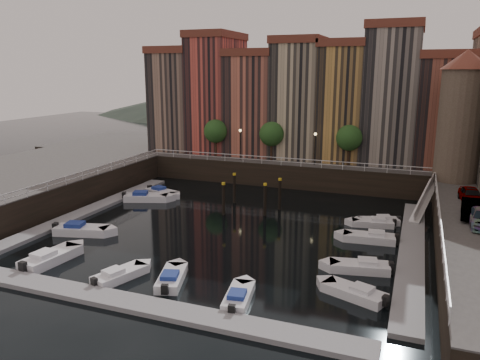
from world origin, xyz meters
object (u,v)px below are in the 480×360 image
at_px(corner_tower, 461,114).
at_px(gangway, 425,198).
at_px(mooring_pilings, 251,196).
at_px(boat_left_3, 145,197).
at_px(boat_left_1, 81,230).
at_px(car_a, 471,196).
at_px(boat_left_4, 162,192).
at_px(car_b, 472,210).

xyz_separation_m(corner_tower, gangway, (-2.90, -4.50, -8.28)).
distance_m(mooring_pilings, boat_left_3, 12.75).
height_order(boat_left_1, car_a, car_a).
bearing_deg(boat_left_1, corner_tower, 18.99).
bearing_deg(boat_left_4, corner_tower, 29.85).
distance_m(gangway, boat_left_4, 29.71).
distance_m(corner_tower, gangway, 9.86).
distance_m(gangway, car_a, 6.28).
distance_m(mooring_pilings, car_a, 21.17).
bearing_deg(mooring_pilings, corner_tower, 24.18).
bearing_deg(car_b, boat_left_4, 171.81).
bearing_deg(corner_tower, mooring_pilings, -155.82).
height_order(mooring_pilings, car_a, car_a).
bearing_deg(boat_left_3, car_a, -19.13).
distance_m(corner_tower, car_b, 15.46).
distance_m(boat_left_1, car_b, 33.85).
relative_size(boat_left_3, car_a, 1.29).
relative_size(mooring_pilings, car_b, 1.33).
relative_size(gangway, car_a, 2.01).
distance_m(boat_left_4, car_a, 33.49).
bearing_deg(car_a, car_b, -100.18).
xyz_separation_m(gangway, boat_left_3, (-30.06, -5.33, -1.51)).
height_order(gangway, mooring_pilings, gangway).
relative_size(gangway, boat_left_4, 1.75).
xyz_separation_m(gangway, car_a, (3.68, -4.77, 1.79)).
xyz_separation_m(boat_left_4, car_b, (32.91, -7.05, 3.37)).
xyz_separation_m(boat_left_1, boat_left_4, (-0.11, 14.73, -0.04)).
bearing_deg(boat_left_1, gangway, 15.42).
relative_size(corner_tower, boat_left_4, 2.90).
height_order(boat_left_1, boat_left_3, boat_left_3).
height_order(mooring_pilings, car_b, car_b).
height_order(corner_tower, car_a, corner_tower).
height_order(corner_tower, boat_left_1, corner_tower).
xyz_separation_m(corner_tower, car_a, (0.78, -9.27, -6.49)).
relative_size(mooring_pilings, boat_left_3, 1.10).
relative_size(corner_tower, boat_left_3, 2.59).
bearing_deg(gangway, boat_left_1, -149.70).
distance_m(gangway, boat_left_1, 34.15).
height_order(gangway, boat_left_4, gangway).
relative_size(boat_left_4, car_b, 1.08).
distance_m(boat_left_3, car_b, 33.83).
distance_m(boat_left_4, car_b, 33.83).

